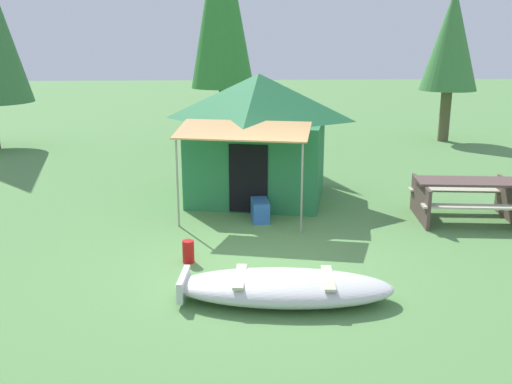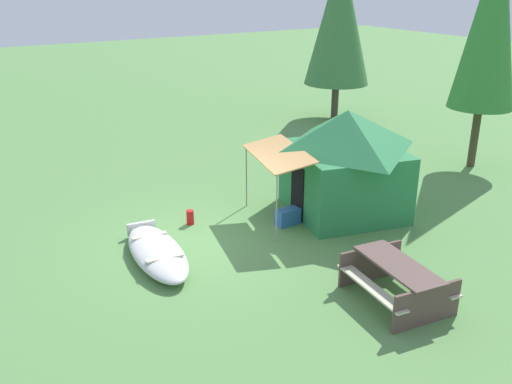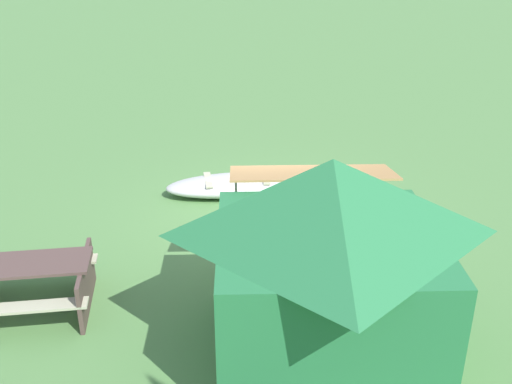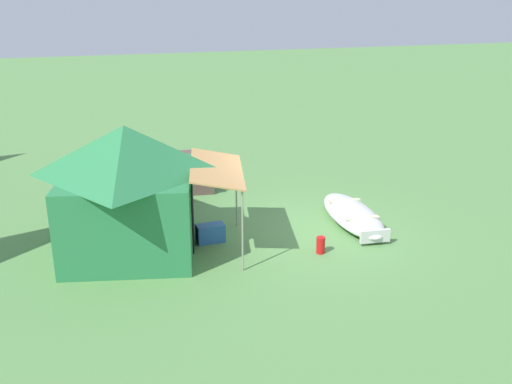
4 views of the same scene
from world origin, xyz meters
name	(u,v)px [view 4 (image 4 of 4)]	position (x,y,z in m)	size (l,w,h in m)	color
ground_plane	(304,234)	(0.00, 0.00, 0.00)	(80.00, 80.00, 0.00)	#578A49
beached_rowboat	(353,215)	(0.30, -1.33, 0.19)	(2.97, 1.32, 0.37)	silver
canvas_cabin_tent	(129,188)	(0.30, 3.72, 1.37)	(3.43, 4.16, 2.65)	#297B45
picnic_table	(184,169)	(4.11, 1.88, 0.48)	(2.03, 1.63, 0.78)	brown
cooler_box	(210,233)	(0.23, 2.08, 0.20)	(0.60, 0.31, 0.40)	#3065B3
fuel_can	(321,245)	(-1.02, 0.06, 0.18)	(0.18, 0.18, 0.35)	red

